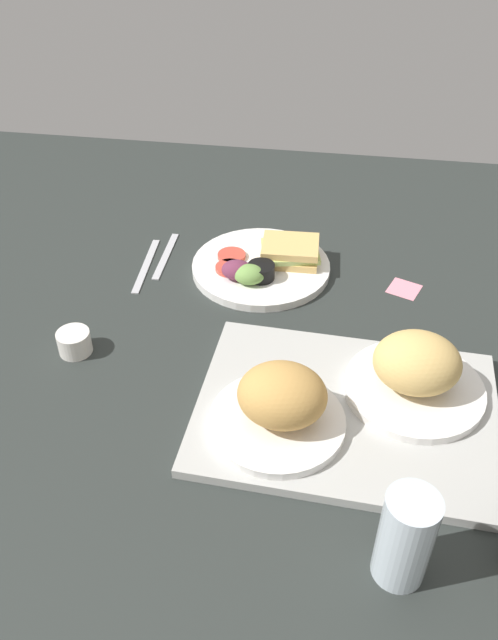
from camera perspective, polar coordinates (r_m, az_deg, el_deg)
ground_plane at (r=115.02cm, az=1.22°, el=-1.30°), size 190.00×150.00×3.00cm
serving_tray at (r=99.45cm, az=8.60°, el=-8.01°), size 46.41×34.95×1.60cm
bread_plate_near at (r=100.51cm, az=14.55°, el=-4.41°), size 21.50×21.50×10.37cm
bread_plate_far at (r=92.67cm, az=2.81°, el=-7.38°), size 20.04×20.04×10.17cm
plate_with_salad at (r=127.04cm, az=1.34°, el=4.93°), size 27.26×27.26×5.40cm
drinking_glass at (r=80.01cm, az=13.66°, el=-18.22°), size 6.42×6.42×13.76cm
espresso_cup at (r=111.99cm, az=-15.20°, el=-1.90°), size 5.60×5.60×4.00cm
fork at (r=133.59cm, az=-7.38°, el=5.69°), size 1.53×17.01×0.50cm
knife at (r=131.23cm, az=-9.09°, el=4.83°), size 2.37×19.05×0.50cm
sticky_note at (r=126.81cm, az=13.56°, el=2.70°), size 7.26×7.26×0.12cm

